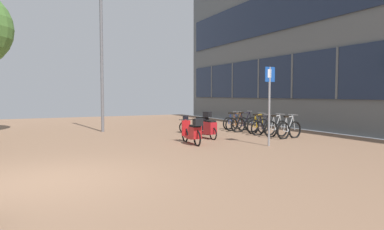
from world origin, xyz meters
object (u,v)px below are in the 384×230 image
object	(u,v)px
bicycle_rack_01	(276,128)
bicycle_rack_05	(237,124)
bicycle_rack_00	(289,130)
scooter_near	(207,129)
scooter_far	(199,124)
bicycle_rack_06	(233,123)
bicycle_rack_02	(263,128)
bicycle_rack_03	(258,126)
bicycle_rack_04	(245,124)
lamp_post	(102,55)
scooter_mid	(193,132)
parking_sign	(269,98)

from	to	relation	value
bicycle_rack_01	bicycle_rack_05	size ratio (longest dim) A/B	1.00
bicycle_rack_00	scooter_near	bearing A→B (deg)	153.66
bicycle_rack_05	scooter_far	xyz separation A→B (m)	(-2.36, -0.52, 0.13)
bicycle_rack_05	bicycle_rack_06	distance (m)	0.70
bicycle_rack_05	bicycle_rack_00	bearing A→B (deg)	-86.18
bicycle_rack_02	scooter_near	distance (m)	2.72
bicycle_rack_03	bicycle_rack_04	world-z (taller)	bicycle_rack_04
bicycle_rack_02	bicycle_rack_05	world-z (taller)	bicycle_rack_05
scooter_near	lamp_post	world-z (taller)	lamp_post
bicycle_rack_02	scooter_mid	distance (m)	4.09
lamp_post	scooter_far	bearing A→B (deg)	-39.35
bicycle_rack_05	scooter_near	xyz separation A→B (m)	(-2.71, -1.92, 0.06)
bicycle_rack_03	lamp_post	bearing A→B (deg)	148.60
bicycle_rack_00	bicycle_rack_04	xyz separation A→B (m)	(-0.23, 2.70, 0.01)
bicycle_rack_01	scooter_near	xyz separation A→B (m)	(-2.86, 0.78, 0.05)
bicycle_rack_01	scooter_far	size ratio (longest dim) A/B	0.82
bicycle_rack_02	scooter_far	bearing A→B (deg)	147.62
bicycle_rack_02	bicycle_rack_04	distance (m)	1.35
bicycle_rack_05	lamp_post	bearing A→B (deg)	157.86
scooter_mid	lamp_post	world-z (taller)	lamp_post
bicycle_rack_04	scooter_near	size ratio (longest dim) A/B	0.80
bicycle_rack_06	scooter_far	size ratio (longest dim) A/B	0.77
bicycle_rack_00	bicycle_rack_04	size ratio (longest dim) A/B	0.96
bicycle_rack_02	parking_sign	size ratio (longest dim) A/B	0.48
bicycle_rack_04	bicycle_rack_06	distance (m)	1.36
bicycle_rack_00	bicycle_rack_03	distance (m)	2.03
bicycle_rack_01	bicycle_rack_05	distance (m)	2.70
bicycle_rack_05	bicycle_rack_06	bearing A→B (deg)	73.97
bicycle_rack_00	bicycle_rack_01	bearing A→B (deg)	96.76
bicycle_rack_05	bicycle_rack_02	bearing A→B (deg)	-89.76
bicycle_rack_02	lamp_post	size ratio (longest dim) A/B	0.20
bicycle_rack_00	bicycle_rack_06	world-z (taller)	bicycle_rack_00
bicycle_rack_04	lamp_post	xyz separation A→B (m)	(-5.94, 3.09, 3.23)
bicycle_rack_03	bicycle_rack_06	bearing A→B (deg)	90.95
bicycle_rack_00	parking_sign	xyz separation A→B (m)	(-2.00, -1.22, 1.30)
bicycle_rack_04	scooter_mid	bearing A→B (deg)	-148.17
bicycle_rack_00	bicycle_rack_04	world-z (taller)	bicycle_rack_04
bicycle_rack_05	scooter_far	size ratio (longest dim) A/B	0.82
bicycle_rack_00	bicycle_rack_02	bearing A→B (deg)	99.12
bicycle_rack_03	scooter_near	world-z (taller)	bicycle_rack_03
scooter_near	scooter_far	bearing A→B (deg)	75.81
bicycle_rack_06	scooter_near	bearing A→B (deg)	-138.23
bicycle_rack_04	lamp_post	size ratio (longest dim) A/B	0.22
parking_sign	lamp_post	size ratio (longest dim) A/B	0.41
bicycle_rack_05	parking_sign	bearing A→B (deg)	-111.12
bicycle_rack_02	bicycle_rack_06	distance (m)	2.71
bicycle_rack_05	lamp_post	xyz separation A→B (m)	(-5.95, 2.42, 3.25)
bicycle_rack_06	scooter_near	world-z (taller)	bicycle_rack_06
bicycle_rack_03	scooter_mid	size ratio (longest dim) A/B	0.75
bicycle_rack_04	bicycle_rack_06	bearing A→B (deg)	81.49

